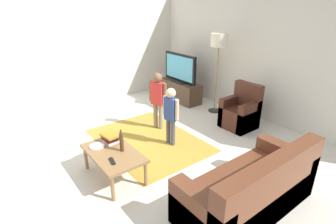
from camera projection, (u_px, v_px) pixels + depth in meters
ground at (140, 156)px, 4.41m from camera, size 7.80×7.80×0.00m
wall_back at (258, 55)px, 5.57m from camera, size 6.00×0.12×2.70m
wall_left at (69, 50)px, 6.09m from camera, size 0.12×6.00×2.70m
area_rug at (148, 140)px, 4.92m from camera, size 2.20×1.60×0.01m
tv_stand at (180, 91)px, 6.85m from camera, size 1.20×0.44×0.50m
tv at (180, 68)px, 6.60m from camera, size 1.10×0.28×0.71m
couch at (253, 192)px, 3.15m from camera, size 0.80×1.80×0.86m
armchair at (241, 113)px, 5.35m from camera, size 0.60×0.60×0.90m
floor_lamp at (219, 44)px, 5.64m from camera, size 0.36×0.36×1.78m
child_near_tv at (158, 96)px, 5.14m from camera, size 0.36×0.22×1.15m
child_center at (171, 111)px, 4.56m from camera, size 0.35×0.17×1.06m
coffee_table at (113, 155)px, 3.76m from camera, size 1.00×0.60×0.42m
book_stack at (110, 137)px, 3.99m from camera, size 0.29×0.25×0.13m
bottle at (122, 142)px, 3.71m from camera, size 0.06×0.06×0.34m
tv_remote at (112, 161)px, 3.50m from camera, size 0.18×0.08×0.02m
plate at (97, 146)px, 3.87m from camera, size 0.22×0.22×0.02m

